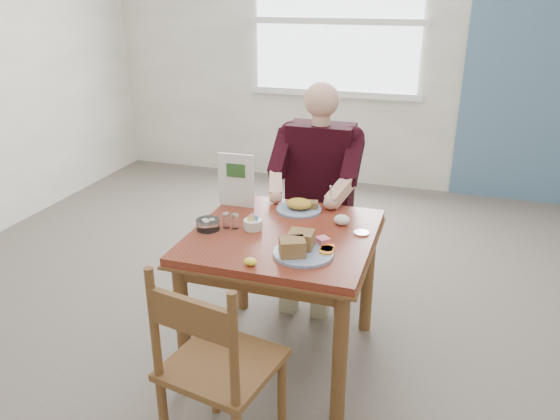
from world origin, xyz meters
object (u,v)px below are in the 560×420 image
(chair_far, at_px, (319,222))
(near_plate, at_px, (301,247))
(table, at_px, (283,252))
(chair_near, at_px, (216,368))
(diner, at_px, (317,178))
(far_plate, at_px, (300,206))

(chair_far, distance_m, near_plate, 1.06)
(table, relative_size, chair_near, 0.97)
(diner, bearing_deg, table, -90.00)
(near_plate, bearing_deg, table, 126.13)
(chair_near, xyz_separation_m, far_plate, (0.04, 1.07, 0.30))
(chair_near, height_order, diner, diner)
(near_plate, distance_m, far_plate, 0.53)
(chair_far, bearing_deg, chair_near, -91.53)
(table, relative_size, near_plate, 2.63)
(chair_near, bearing_deg, diner, 88.38)
(chair_near, relative_size, diner, 0.69)
(table, height_order, diner, diner)
(table, relative_size, diner, 0.66)
(chair_near, relative_size, far_plate, 3.32)
(far_plate, bearing_deg, chair_far, 90.28)
(table, bearing_deg, near_plate, -53.87)
(near_plate, bearing_deg, far_plate, 106.29)
(far_plate, bearing_deg, near_plate, -73.71)
(near_plate, bearing_deg, chair_far, 98.60)
(chair_near, bearing_deg, chair_far, 88.47)
(chair_far, relative_size, near_plate, 2.71)
(chair_far, relative_size, far_plate, 3.32)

